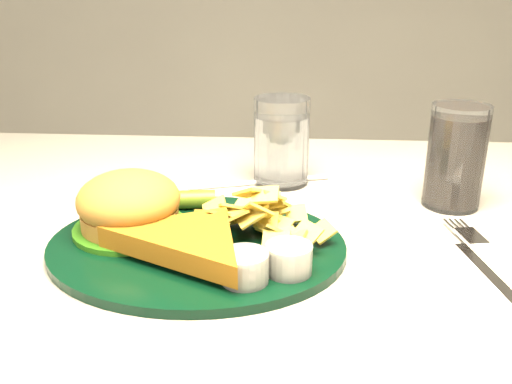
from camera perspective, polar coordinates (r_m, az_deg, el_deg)
dinner_plate at (r=0.59m, az=-6.03°, el=-2.78°), size 0.32×0.27×0.07m
water_glass at (r=0.77m, az=2.55°, el=5.09°), size 0.10×0.10×0.12m
cola_glass at (r=0.73m, az=19.36°, el=3.37°), size 0.09×0.09×0.13m
fork_napkin at (r=0.59m, az=22.13°, el=-7.39°), size 0.16×0.19×0.01m
wrapped_straw at (r=0.78m, az=0.43°, el=1.01°), size 0.21×0.12×0.01m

